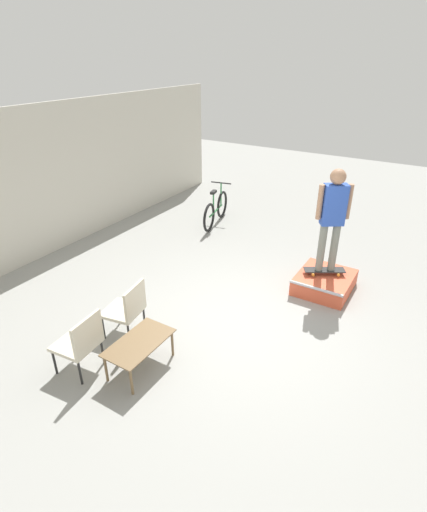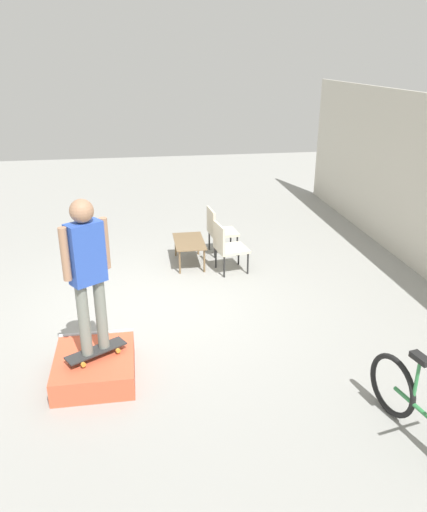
{
  "view_description": "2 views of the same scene",
  "coord_description": "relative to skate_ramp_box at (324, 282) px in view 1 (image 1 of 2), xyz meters",
  "views": [
    {
      "loc": [
        -4.66,
        -2.31,
        3.89
      ],
      "look_at": [
        0.15,
        0.62,
        0.97
      ],
      "focal_mm": 28.0,
      "sensor_mm": 36.0,
      "label": 1
    },
    {
      "loc": [
        6.83,
        -0.18,
        3.61
      ],
      "look_at": [
        0.37,
        0.84,
        0.94
      ],
      "focal_mm": 35.0,
      "sensor_mm": 36.0,
      "label": 2
    }
  ],
  "objects": [
    {
      "name": "coffee_table",
      "position": [
        -3.28,
        1.5,
        0.25
      ],
      "size": [
        0.95,
        0.54,
        0.45
      ],
      "color": "brown",
      "rests_on": "ground_plane"
    },
    {
      "name": "patio_chair_right",
      "position": [
        -2.82,
        2.12,
        0.35
      ],
      "size": [
        0.6,
        0.6,
        0.9
      ],
      "rotation": [
        0.0,
        0.0,
        3.31
      ],
      "color": "black",
      "rests_on": "ground_plane"
    },
    {
      "name": "bicycle",
      "position": [
        1.62,
        3.27,
        0.22
      ],
      "size": [
        1.64,
        0.53,
        0.96
      ],
      "rotation": [
        0.0,
        0.0,
        0.2
      ],
      "color": "black",
      "rests_on": "ground_plane"
    },
    {
      "name": "person_skater",
      "position": [
        0.03,
        0.04,
        1.33
      ],
      "size": [
        0.38,
        0.49,
        1.83
      ],
      "rotation": [
        0.0,
        0.0,
        -0.98
      ],
      "color": "gray",
      "rests_on": "skateboard_on_ramp"
    },
    {
      "name": "ground_plane",
      "position": [
        -1.66,
        0.8,
        -0.15
      ],
      "size": [
        24.0,
        24.0,
        0.0
      ],
      "primitive_type": "plane",
      "color": "gray"
    },
    {
      "name": "skate_ramp_box",
      "position": [
        0.0,
        0.0,
        0.0
      ],
      "size": [
        1.07,
        0.93,
        0.32
      ],
      "color": "#DB5638",
      "rests_on": "ground_plane"
    },
    {
      "name": "skateboard_on_ramp",
      "position": [
        0.03,
        0.04,
        0.23
      ],
      "size": [
        0.54,
        0.72,
        0.07
      ],
      "rotation": [
        0.0,
        0.0,
        -1.03
      ],
      "color": "#2D2D2D",
      "rests_on": "skate_ramp_box"
    },
    {
      "name": "house_wall_back",
      "position": [
        -1.66,
        5.47,
        1.35
      ],
      "size": [
        12.0,
        0.06,
        3.0
      ],
      "color": "beige",
      "rests_on": "ground_plane"
    },
    {
      "name": "patio_chair_left",
      "position": [
        -3.71,
        2.12,
        0.35
      ],
      "size": [
        0.57,
        0.57,
        0.9
      ],
      "rotation": [
        0.0,
        0.0,
        3.24
      ],
      "color": "black",
      "rests_on": "ground_plane"
    }
  ]
}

